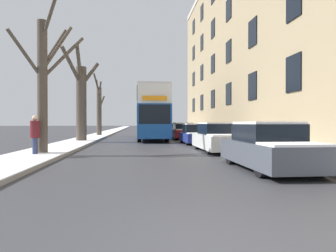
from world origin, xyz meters
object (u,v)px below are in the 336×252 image
(parked_car_1, at_px, (218,138))
(parked_car_2, at_px, (196,134))
(parked_car_3, at_px, (183,132))
(pedestrian_left_sidewalk, at_px, (35,134))
(parked_car_4, at_px, (175,130))
(bare_tree_left_1, at_px, (81,99))
(parked_car_0, at_px, (269,147))
(bare_tree_left_2, at_px, (99,108))
(bare_tree_left_0, at_px, (44,79))
(double_decker_bus, at_px, (151,111))

(parked_car_1, relative_size, parked_car_2, 1.11)
(parked_car_3, xyz_separation_m, pedestrian_left_sidewalk, (-8.39, -13.54, 0.29))
(parked_car_4, distance_m, pedestrian_left_sidewalk, 21.49)
(parked_car_4, xyz_separation_m, pedestrian_left_sidewalk, (-8.39, -19.78, 0.31))
(bare_tree_left_1, bearing_deg, parked_car_1, -43.66)
(bare_tree_left_1, bearing_deg, parked_car_0, -59.19)
(bare_tree_left_2, bearing_deg, bare_tree_left_0, -89.76)
(parked_car_1, relative_size, parked_car_3, 1.11)
(bare_tree_left_0, height_order, parked_car_0, bare_tree_left_0)
(bare_tree_left_0, relative_size, bare_tree_left_2, 1.12)
(parked_car_1, bearing_deg, pedestrian_left_sidewalk, -167.17)
(bare_tree_left_0, bearing_deg, bare_tree_left_1, 90.77)
(parked_car_0, bearing_deg, parked_car_1, 90.00)
(bare_tree_left_2, xyz_separation_m, double_decker_bus, (5.36, -6.75, -0.56))
(bare_tree_left_2, bearing_deg, parked_car_0, -71.07)
(parked_car_0, relative_size, parked_car_4, 1.10)
(double_decker_bus, xyz_separation_m, pedestrian_left_sidewalk, (-5.49, -13.22, -1.50))
(parked_car_0, height_order, parked_car_2, parked_car_0)
(parked_car_0, bearing_deg, bare_tree_left_0, 150.21)
(bare_tree_left_0, height_order, bare_tree_left_1, bare_tree_left_0)
(parked_car_3, height_order, pedestrian_left_sidewalk, pedestrian_left_sidewalk)
(bare_tree_left_2, relative_size, parked_car_2, 1.61)
(bare_tree_left_1, height_order, pedestrian_left_sidewalk, bare_tree_left_1)
(bare_tree_left_1, xyz_separation_m, parked_car_4, (8.30, 9.95, -2.57))
(parked_car_4, bearing_deg, bare_tree_left_2, 178.65)
(bare_tree_left_0, bearing_deg, bare_tree_left_2, 90.24)
(bare_tree_left_2, xyz_separation_m, pedestrian_left_sidewalk, (-0.13, -19.97, -2.06))
(double_decker_bus, relative_size, pedestrian_left_sidewalk, 6.06)
(bare_tree_left_2, distance_m, parked_car_4, 8.59)
(parked_car_2, xyz_separation_m, pedestrian_left_sidewalk, (-8.39, -7.54, 0.33))
(parked_car_0, distance_m, parked_car_1, 6.00)
(double_decker_bus, relative_size, parked_car_1, 2.35)
(bare_tree_left_0, bearing_deg, parked_car_4, 66.93)
(bare_tree_left_1, relative_size, bare_tree_left_2, 1.07)
(bare_tree_left_1, relative_size, pedestrian_left_sidewalk, 3.98)
(bare_tree_left_0, bearing_deg, parked_car_0, -29.79)
(double_decker_bus, distance_m, parked_car_1, 11.81)
(parked_car_1, relative_size, pedestrian_left_sidewalk, 2.58)
(bare_tree_left_2, distance_m, parked_car_0, 25.54)
(bare_tree_left_0, xyz_separation_m, parked_car_0, (8.17, -4.68, -2.72))
(bare_tree_left_2, relative_size, parked_car_0, 1.52)
(bare_tree_left_2, distance_m, parked_car_1, 20.00)
(bare_tree_left_0, xyz_separation_m, parked_car_3, (8.17, 12.95, -2.72))
(bare_tree_left_2, bearing_deg, double_decker_bus, -51.57)
(double_decker_bus, bearing_deg, parked_car_4, 66.20)
(pedestrian_left_sidewalk, bearing_deg, bare_tree_left_0, -26.64)
(bare_tree_left_2, xyz_separation_m, parked_car_2, (8.25, -12.43, -2.38))
(bare_tree_left_1, distance_m, double_decker_bus, 6.43)
(parked_car_0, relative_size, pedestrian_left_sidewalk, 2.45)
(bare_tree_left_2, bearing_deg, parked_car_4, -1.35)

